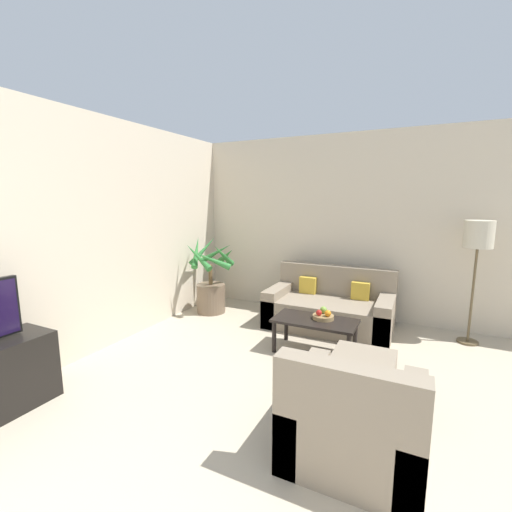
% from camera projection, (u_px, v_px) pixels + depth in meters
% --- Properties ---
extents(wall_back, '(7.76, 0.06, 2.70)m').
position_uv_depth(wall_back, '(403.00, 229.00, 4.75)').
color(wall_back, beige).
rests_on(wall_back, ground_plane).
extents(wall_left, '(0.06, 7.40, 2.70)m').
position_uv_depth(wall_left, '(57.00, 239.00, 3.48)').
color(wall_left, beige).
rests_on(wall_left, ground_plane).
extents(potted_palm, '(0.76, 0.84, 1.19)m').
position_uv_depth(potted_palm, '(211.00, 284.00, 5.33)').
color(potted_palm, brown).
rests_on(potted_palm, ground_plane).
extents(sofa_loveseat, '(1.66, 0.88, 0.81)m').
position_uv_depth(sofa_loveseat, '(330.00, 308.00, 4.73)').
color(sofa_loveseat, gray).
rests_on(sofa_loveseat, ground_plane).
extents(floor_lamp, '(0.32, 0.32, 1.51)m').
position_uv_depth(floor_lamp, '(478.00, 241.00, 4.03)').
color(floor_lamp, brown).
rests_on(floor_lamp, ground_plane).
extents(coffee_table, '(0.94, 0.48, 0.40)m').
position_uv_depth(coffee_table, '(315.00, 324.00, 3.92)').
color(coffee_table, black).
rests_on(coffee_table, ground_plane).
extents(fruit_bowl, '(0.24, 0.24, 0.05)m').
position_uv_depth(fruit_bowl, '(323.00, 317.00, 3.92)').
color(fruit_bowl, '#997A4C').
rests_on(fruit_bowl, coffee_table).
extents(apple_red, '(0.07, 0.07, 0.07)m').
position_uv_depth(apple_red, '(319.00, 313.00, 3.89)').
color(apple_red, red).
rests_on(apple_red, fruit_bowl).
extents(apple_green, '(0.08, 0.08, 0.08)m').
position_uv_depth(apple_green, '(323.00, 310.00, 3.97)').
color(apple_green, olive).
rests_on(apple_green, fruit_bowl).
extents(orange_fruit, '(0.07, 0.07, 0.07)m').
position_uv_depth(orange_fruit, '(328.00, 313.00, 3.86)').
color(orange_fruit, orange).
rests_on(orange_fruit, fruit_bowl).
extents(armchair, '(0.87, 0.84, 0.81)m').
position_uv_depth(armchair, '(354.00, 421.00, 2.31)').
color(armchair, gray).
rests_on(armchair, ground_plane).
extents(ottoman, '(0.53, 0.53, 0.39)m').
position_uv_depth(ottoman, '(362.00, 376.00, 3.05)').
color(ottoman, gray).
rests_on(ottoman, ground_plane).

